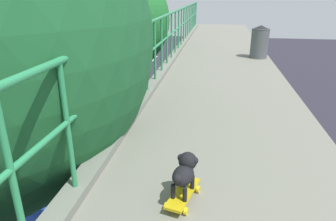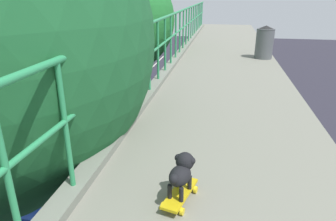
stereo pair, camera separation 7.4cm
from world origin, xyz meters
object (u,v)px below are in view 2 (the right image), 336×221
(city_bus, at_px, (116,63))
(litter_bin, at_px, (265,42))
(small_dog, at_px, (182,171))
(car_grey_seventh, at_px, (110,126))
(car_blue_fifth, at_px, (56,190))
(toy_skateboard, at_px, (180,194))
(car_white_sixth, at_px, (32,144))

(city_bus, bearing_deg, litter_bin, -59.14)
(small_dog, relative_size, litter_bin, 0.44)
(car_grey_seventh, height_order, small_dog, small_dog)
(city_bus, distance_m, litter_bin, 21.17)
(car_grey_seventh, distance_m, city_bus, 11.17)
(car_blue_fifth, height_order, small_dog, small_dog)
(toy_skateboard, xyz_separation_m, litter_bin, (1.30, 6.21, 0.36))
(toy_skateboard, height_order, small_dog, small_dog)
(car_white_sixth, bearing_deg, toy_skateboard, -48.65)
(car_blue_fifth, xyz_separation_m, car_white_sixth, (-3.22, 3.35, 0.00))
(car_blue_fifth, xyz_separation_m, litter_bin, (7.12, -0.70, 6.02))
(small_dog, bearing_deg, litter_bin, 78.18)
(car_grey_seventh, xyz_separation_m, toy_skateboard, (5.98, -13.31, 5.75))
(city_bus, distance_m, small_dog, 26.05)
(car_blue_fifth, height_order, toy_skateboard, toy_skateboard)
(small_dog, bearing_deg, toy_skateboard, -113.29)
(car_white_sixth, xyz_separation_m, small_dog, (9.04, -10.24, 5.87))
(car_grey_seventh, xyz_separation_m, small_dog, (5.99, -13.29, 5.96))
(city_bus, relative_size, litter_bin, 12.47)
(car_grey_seventh, bearing_deg, small_dog, -65.75)
(car_grey_seventh, height_order, litter_bin, litter_bin)
(litter_bin, bearing_deg, car_blue_fifth, 174.35)
(small_dog, bearing_deg, city_bus, 111.24)
(car_blue_fifth, xyz_separation_m, small_dog, (5.83, -6.89, 5.87))
(car_grey_seventh, bearing_deg, car_white_sixth, -135.13)
(city_bus, bearing_deg, toy_skateboard, -68.80)
(car_white_sixth, height_order, city_bus, city_bus)
(toy_skateboard, relative_size, litter_bin, 0.59)
(car_white_sixth, distance_m, litter_bin, 12.63)
(small_dog, bearing_deg, car_grey_seventh, 114.25)
(car_white_sixth, xyz_separation_m, litter_bin, (10.34, -4.06, 6.02))
(car_white_sixth, relative_size, city_bus, 0.44)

